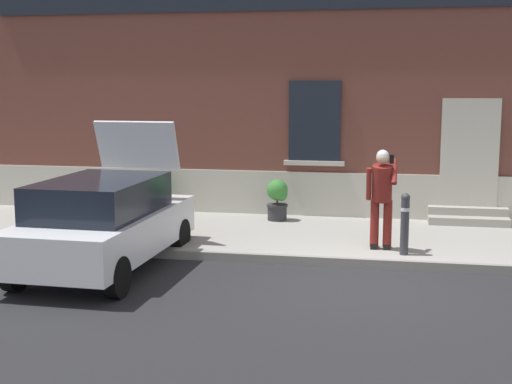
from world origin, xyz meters
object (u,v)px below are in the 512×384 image
Objects in this scene: hatchback_car_white at (104,221)px; bollard_near_person at (405,222)px; planter_charcoal at (278,199)px; person_on_phone at (382,193)px; planter_cream at (162,193)px.

bollard_near_person is (4.75, 1.32, -0.09)m from hatchback_car_white.
bollard_near_person is at bearing 15.54° from hatchback_car_white.
bollard_near_person is 3.63m from planter_charcoal.
person_on_phone is (4.36, 1.60, 0.35)m from hatchback_car_white.
planter_charcoal is at bearing 137.89° from person_on_phone.
bollard_near_person is 0.60× the size of person_on_phone.
hatchback_car_white is 4.65m from person_on_phone.
person_on_phone is 2.02× the size of planter_charcoal.
hatchback_car_white reaches higher than planter_cream.
planter_cream is at bearing 173.18° from planter_charcoal.
planter_charcoal is (-2.16, 2.29, -0.54)m from person_on_phone.
planter_cream is at bearing 150.93° from bollard_near_person.
person_on_phone reaches higher than bollard_near_person.
hatchback_car_white is at bearing -155.23° from person_on_phone.
person_on_phone is at bearing 20.14° from hatchback_car_white.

